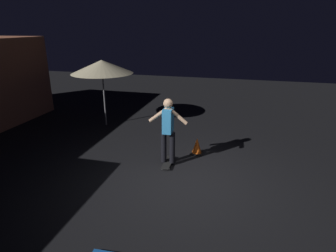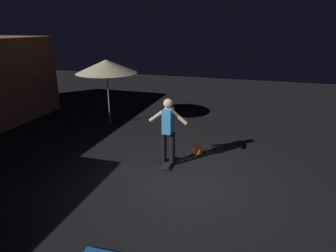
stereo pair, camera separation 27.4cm
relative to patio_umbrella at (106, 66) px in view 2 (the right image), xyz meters
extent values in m
plane|color=black|center=(-3.27, -3.69, -2.07)|extent=(28.00, 28.00, 0.00)
cylinder|color=slate|center=(0.00, 0.00, -0.97)|extent=(0.05, 0.05, 2.20)
cone|color=beige|center=(0.00, 0.00, 0.00)|extent=(2.10, 2.10, 0.45)
cube|color=black|center=(-2.45, -2.97, -2.01)|extent=(0.79, 0.23, 0.02)
sphere|color=silver|center=(-2.16, -2.87, -2.05)|extent=(0.05, 0.05, 0.05)
sphere|color=silver|center=(-2.15, -3.04, -2.05)|extent=(0.05, 0.05, 0.05)
sphere|color=silver|center=(-2.76, -2.90, -2.05)|extent=(0.05, 0.05, 0.05)
sphere|color=silver|center=(-2.75, -3.07, -2.05)|extent=(0.05, 0.05, 0.05)
sphere|color=silver|center=(-5.70, -2.71, -2.05)|extent=(0.05, 0.05, 0.05)
cylinder|color=black|center=(-2.46, -2.86, -1.59)|extent=(0.14, 0.14, 0.82)
cylinder|color=black|center=(-2.45, -3.08, -1.59)|extent=(0.14, 0.14, 0.82)
cube|color=#338CCC|center=(-2.45, -2.97, -0.88)|extent=(0.39, 0.24, 0.60)
sphere|color=tan|center=(-2.45, -2.97, -0.45)|extent=(0.23, 0.23, 0.23)
cylinder|color=tan|center=(-2.46, -2.75, -0.73)|extent=(0.11, 0.54, 0.46)
cylinder|color=tan|center=(-2.45, -3.19, -0.73)|extent=(0.11, 0.54, 0.46)
cube|color=black|center=(-1.60, -3.57, -2.06)|extent=(0.34, 0.34, 0.03)
cone|color=#EA5914|center=(-1.60, -3.57, -1.84)|extent=(0.28, 0.28, 0.46)
camera|label=1|loc=(-8.86, -4.67, 1.31)|focal=30.50mm
camera|label=2|loc=(-8.78, -4.93, 1.31)|focal=30.50mm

